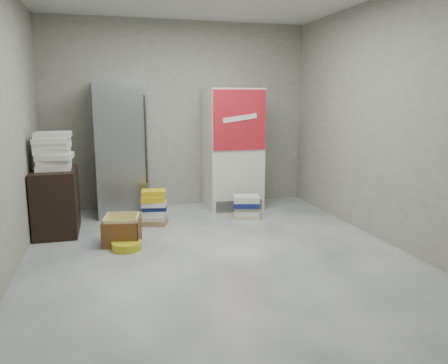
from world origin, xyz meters
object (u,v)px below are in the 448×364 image
coke_cooler (233,149)px  phonebook_stack_main (154,207)px  wood_shelf (56,201)px  steel_fridge (121,149)px  cardboard_box (122,232)px

coke_cooler → phonebook_stack_main: bearing=-152.2°
coke_cooler → wood_shelf: coke_cooler is taller
steel_fridge → phonebook_stack_main: steel_fridge is taller
cardboard_box → phonebook_stack_main: bearing=67.4°
coke_cooler → cardboard_box: 2.33m
steel_fridge → wood_shelf: (-0.83, -0.73, -0.55)m
steel_fridge → phonebook_stack_main: bearing=-61.5°
steel_fridge → wood_shelf: size_ratio=2.37×
steel_fridge → coke_cooler: steel_fridge is taller
phonebook_stack_main → cardboard_box: bearing=-106.7°
coke_cooler → cardboard_box: (-1.72, -1.36, -0.77)m
phonebook_stack_main → wood_shelf: bearing=-161.7°
steel_fridge → wood_shelf: 1.23m
coke_cooler → wood_shelf: bearing=-163.7°
steel_fridge → wood_shelf: bearing=-138.7°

